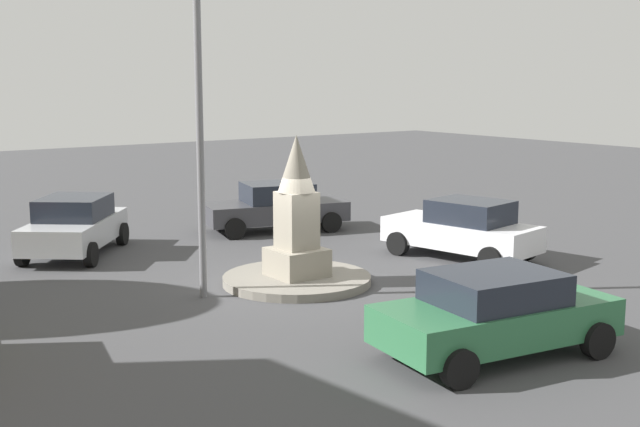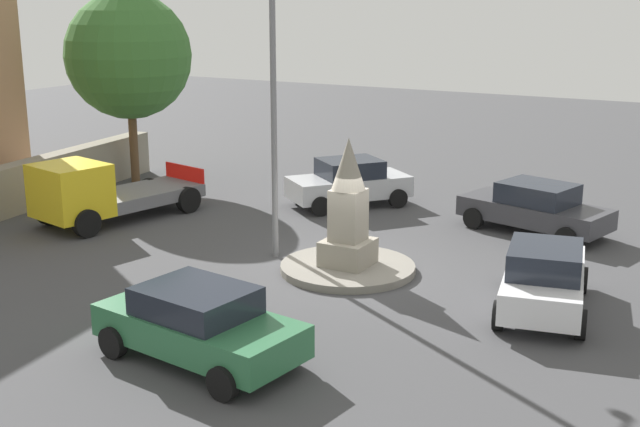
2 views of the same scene
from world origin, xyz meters
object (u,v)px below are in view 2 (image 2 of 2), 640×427
car_dark_grey_approaching (535,207)px  truck_yellow_far_side (98,193)px  monument (348,209)px  tree_near_wall (129,56)px  car_green_parked_left (199,323)px  car_silver_parked_right (349,182)px  streetlamp (273,74)px  car_white_near_island (544,277)px

car_dark_grey_approaching → truck_yellow_far_side: (5.58, -12.05, 0.20)m
monument → tree_near_wall: 13.36m
tree_near_wall → car_green_parked_left: bearing=45.6°
car_silver_parked_right → car_dark_grey_approaching: size_ratio=0.90×
streetlamp → car_silver_parked_right: bearing=-172.3°
car_dark_grey_approaching → car_silver_parked_right: bearing=-91.8°
car_green_parked_left → car_silver_parked_right: bearing=-166.0°
car_silver_parked_right → car_green_parked_left: bearing=14.0°
streetlamp → tree_near_wall: streetlamp is taller
monument → streetlamp: streetlamp is taller
truck_yellow_far_side → streetlamp: bearing=88.9°
truck_yellow_far_side → car_green_parked_left: bearing=53.5°
streetlamp → truck_yellow_far_side: (-0.12, -6.52, -3.92)m
monument → car_silver_parked_right: bearing=-153.0°
tree_near_wall → car_dark_grey_approaching: bearing=92.1°
car_silver_parked_right → truck_yellow_far_side: size_ratio=0.75×
car_green_parked_left → tree_near_wall: tree_near_wall is taller
car_white_near_island → tree_near_wall: 18.29m
car_green_parked_left → car_silver_parked_right: car_silver_parked_right is taller
streetlamp → car_dark_grey_approaching: bearing=135.9°
streetlamp → truck_yellow_far_side: streetlamp is taller
car_silver_parked_right → car_dark_grey_approaching: (0.20, 6.33, -0.04)m
car_green_parked_left → tree_near_wall: bearing=-134.4°
monument → car_white_near_island: monument is taller
car_green_parked_left → car_dark_grey_approaching: size_ratio=0.94×
car_green_parked_left → car_white_near_island: car_white_near_island is taller
streetlamp → car_green_parked_left: 7.94m
car_silver_parked_right → tree_near_wall: 9.58m
streetlamp → tree_near_wall: size_ratio=1.17×
streetlamp → car_white_near_island: size_ratio=1.88×
monument → streetlamp: 4.00m
car_white_near_island → truck_yellow_far_side: 13.95m
car_green_parked_left → car_dark_grey_approaching: (-12.10, 3.25, -0.01)m
monument → car_green_parked_left: (6.17, -0.05, -0.87)m
car_silver_parked_right → monument: bearing=27.0°
tree_near_wall → truck_yellow_far_side: bearing=30.7°
monument → truck_yellow_far_side: (-0.34, -8.84, -0.67)m
monument → car_green_parked_left: 6.23m
car_green_parked_left → car_dark_grey_approaching: 12.53m
monument → car_dark_grey_approaching: monument is taller
monument → streetlamp: (-0.22, -2.32, 3.25)m
streetlamp → car_silver_parked_right: streetlamp is taller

